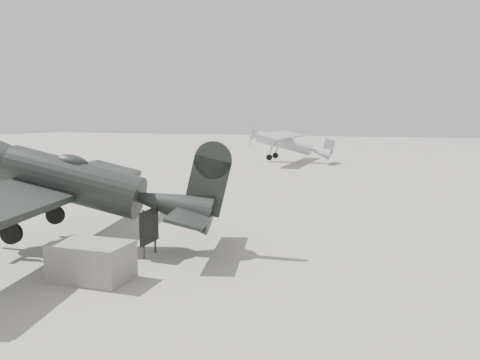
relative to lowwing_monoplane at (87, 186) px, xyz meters
The scene contains 5 objects.
ground 5.41m from the lowwing_monoplane, 74.59° to the left, with size 160.00×160.00×0.00m, color gray.
lowwing_monoplane is the anchor object (origin of this frame).
highwing_monoplane 27.90m from the lowwing_monoplane, 93.65° to the left, with size 7.24×10.18×2.90m.
equipment_block 3.25m from the lowwing_monoplane, 49.66° to the right, with size 1.81×1.13×0.91m, color slate.
sign_board 2.37m from the lowwing_monoplane, ahead, with size 0.11×0.95×1.37m.
Camera 1 is at (7.75, -15.81, 3.84)m, focal length 35.00 mm.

